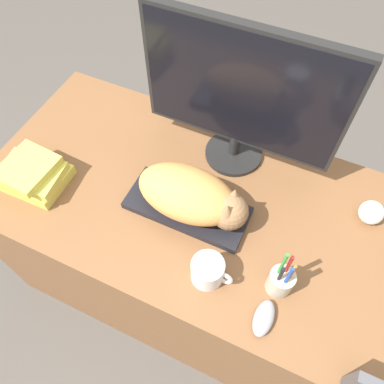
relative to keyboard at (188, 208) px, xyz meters
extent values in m
plane|color=#4C4742|center=(0.00, -0.32, -0.75)|extent=(12.00, 12.00, 0.00)
cube|color=brown|center=(0.00, 0.05, -0.38)|extent=(1.43, 0.74, 0.74)
cube|color=black|center=(0.00, 0.00, 0.00)|extent=(0.39, 0.17, 0.02)
ellipsoid|color=#D18C47|center=(0.00, 0.00, 0.08)|extent=(0.32, 0.18, 0.14)
sphere|color=olive|center=(0.13, 0.00, 0.08)|extent=(0.11, 0.11, 0.11)
cone|color=olive|center=(0.13, -0.03, 0.13)|extent=(0.04, 0.04, 0.05)
cone|color=olive|center=(0.13, 0.03, 0.13)|extent=(0.04, 0.04, 0.05)
cylinder|color=black|center=(0.05, 0.27, 0.00)|extent=(0.20, 0.20, 0.02)
cylinder|color=black|center=(0.05, 0.27, 0.05)|extent=(0.04, 0.04, 0.08)
cube|color=black|center=(0.05, 0.27, 0.28)|extent=(0.62, 0.03, 0.41)
cube|color=black|center=(0.05, 0.27, 0.28)|extent=(0.60, 0.01, 0.39)
ellipsoid|color=gray|center=(0.33, -0.23, 0.00)|extent=(0.05, 0.11, 0.03)
cylinder|color=silver|center=(0.14, -0.18, 0.03)|extent=(0.09, 0.09, 0.08)
torus|color=silver|center=(0.19, -0.18, 0.03)|extent=(0.06, 0.01, 0.06)
cylinder|color=#B2A893|center=(0.34, -0.12, 0.03)|extent=(0.07, 0.07, 0.09)
cylinder|color=orange|center=(0.35, -0.12, 0.08)|extent=(0.01, 0.01, 0.12)
cylinder|color=#B21E1E|center=(0.34, -0.11, 0.09)|extent=(0.01, 0.01, 0.14)
cylinder|color=#338C38|center=(0.32, -0.12, 0.10)|extent=(0.01, 0.01, 0.16)
cylinder|color=black|center=(0.33, -0.14, 0.08)|extent=(0.01, 0.01, 0.12)
cylinder|color=#1E47B2|center=(0.35, -0.14, 0.09)|extent=(0.01, 0.01, 0.14)
sphere|color=silver|center=(0.53, 0.21, 0.03)|extent=(0.08, 0.08, 0.08)
cube|color=#CCC14C|center=(-0.51, -0.11, 0.01)|extent=(0.20, 0.17, 0.04)
cube|color=#CCC14C|center=(-0.51, -0.12, 0.04)|extent=(0.22, 0.17, 0.03)
cube|color=#CCC14C|center=(-0.51, -0.12, 0.07)|extent=(0.17, 0.18, 0.03)
camera|label=1|loc=(0.27, -0.55, 1.03)|focal=35.00mm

